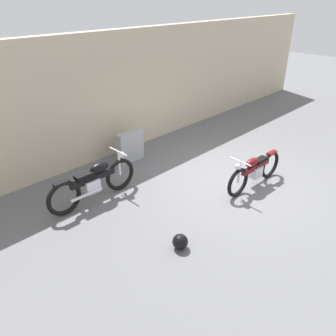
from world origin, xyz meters
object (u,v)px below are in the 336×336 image
at_px(motorcycle_black, 94,182).
at_px(motorcycle_maroon, 255,170).
at_px(stone_marker, 131,147).
at_px(helmet, 180,242).

relative_size(motorcycle_black, motorcycle_maroon, 1.11).
distance_m(stone_marker, motorcycle_maroon, 3.36).
bearing_deg(motorcycle_maroon, stone_marker, -66.48).
distance_m(stone_marker, helmet, 3.80).
bearing_deg(motorcycle_maroon, helmet, 7.96).
height_order(helmet, motorcycle_black, motorcycle_black).
relative_size(helmet, motorcycle_maroon, 0.14).
bearing_deg(motorcycle_maroon, motorcycle_black, -32.81).
relative_size(stone_marker, helmet, 2.94).
bearing_deg(motorcycle_black, stone_marker, 28.57).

